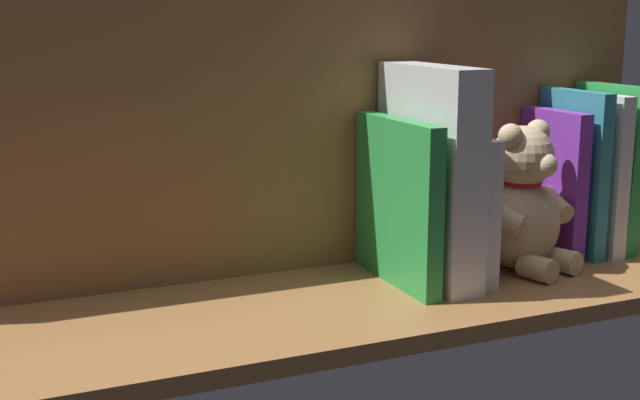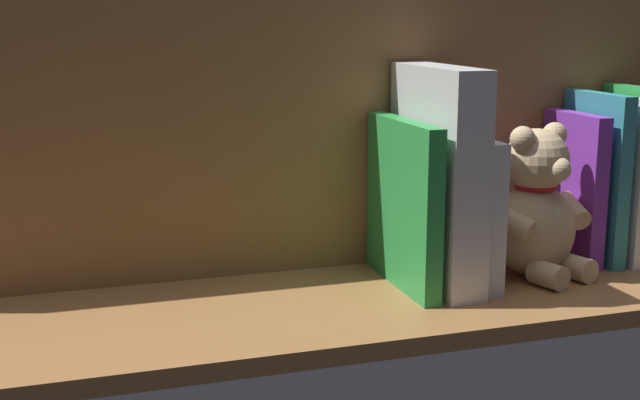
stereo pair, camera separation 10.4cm
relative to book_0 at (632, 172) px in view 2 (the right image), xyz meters
The scene contains 10 objects.
ground_plane 51.40cm from the book_0, ahead, with size 115.83×31.49×2.20cm, color #9E6B3D.
shelf_back_panel 50.40cm from the book_0, ahead, with size 115.83×1.50×38.13cm, color olive.
book_0 is the anchor object (origin of this frame).
book_1 3.33cm from the book_0, ahead, with size 2.36×14.46×23.60cm, color silver.
book_2 6.45cm from the book_0, ahead, with size 2.09×14.02×24.08cm, color teal.
book_3 9.73cm from the book_0, ahead, with size 2.29×13.24×21.30cm, color purple.
teddy_bear 19.25cm from the book_0, 13.74° to the left, with size 16.03×15.46×20.64cm.
book_4 28.29cm from the book_0, ahead, with size 2.30×18.61×19.35cm, color silver.
dictionary_thick_white 32.87cm from the book_0, ahead, with size 5.00×20.22×28.46cm, color silver.
book_5 37.41cm from the book_0, ahead, with size 2.32×19.79×21.76cm, color green.
Camera 2 is at (31.11, 97.05, 35.02)cm, focal length 48.09 mm.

